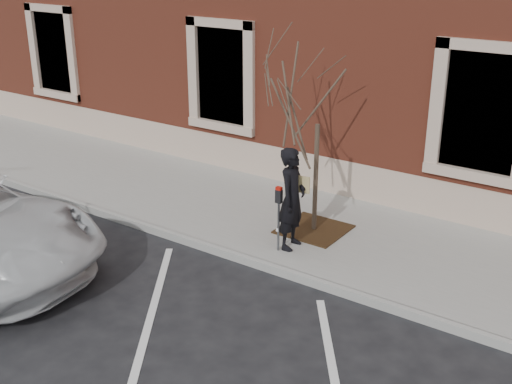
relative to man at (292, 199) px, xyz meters
The scene contains 8 objects.
ground 1.48m from the man, 133.01° to the right, with size 120.00×120.00×0.00m, color #28282B.
sidewalk_near 1.59m from the man, 123.95° to the left, with size 40.00×3.50×0.15m, color #A29F98.
curb_near 1.45m from the man, 131.13° to the right, with size 40.00×0.12×0.15m, color #9E9E99.
parking_stripes 3.20m from the man, 103.13° to the right, with size 28.00×4.40×0.01m, color silver, non-canonical shape.
man is the anchor object (origin of this frame).
parking_meter 0.30m from the man, 111.89° to the right, with size 0.11×0.08×1.22m.
tree_grate 1.26m from the man, 91.28° to the left, with size 1.19×1.19×0.03m, color #3D2813.
sapling 1.93m from the man, 91.28° to the left, with size 2.28×2.28×3.81m.
Camera 1 is at (6.16, -8.23, 5.32)m, focal length 45.00 mm.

